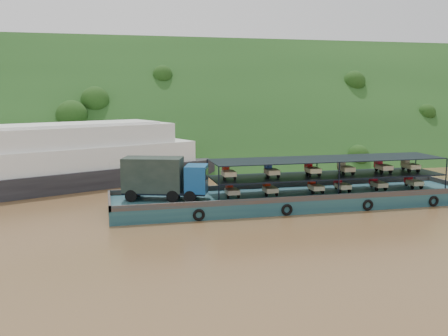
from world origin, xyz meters
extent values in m
plane|color=brown|center=(0.00, 0.00, 0.00)|extent=(160.00, 160.00, 0.00)
cube|color=#153413|center=(0.00, 36.00, 0.00)|extent=(140.00, 39.60, 39.60)
cube|color=#143646|center=(3.75, -1.87, 0.60)|extent=(35.00, 7.00, 1.20)
cube|color=#592D19|center=(3.75, 1.53, 1.45)|extent=(35.00, 0.20, 0.50)
cube|color=#592D19|center=(3.75, -5.27, 1.45)|extent=(35.00, 0.20, 0.50)
cube|color=#592D19|center=(-13.65, -1.87, 1.45)|extent=(0.20, 7.00, 0.50)
torus|color=black|center=(-6.25, -5.42, 0.55)|extent=(1.06, 0.26, 1.06)
torus|color=black|center=(1.75, -5.42, 0.55)|extent=(1.06, 0.26, 1.06)
torus|color=black|center=(9.75, -5.42, 0.55)|extent=(1.06, 0.26, 1.06)
torus|color=black|center=(16.75, -5.42, 0.55)|extent=(1.06, 0.26, 1.06)
cylinder|color=black|center=(-11.72, -1.75, 1.75)|extent=(1.17, 0.71, 1.11)
cylinder|color=black|center=(-11.00, 0.46, 1.75)|extent=(1.17, 0.71, 1.11)
cylinder|color=black|center=(-8.14, -2.92, 1.75)|extent=(1.17, 0.71, 1.11)
cylinder|color=black|center=(-7.42, -0.71, 1.75)|extent=(1.17, 0.71, 1.11)
cylinder|color=black|center=(-6.67, -3.40, 1.75)|extent=(1.17, 0.71, 1.11)
cylinder|color=black|center=(-5.95, -1.18, 1.75)|extent=(1.17, 0.71, 1.11)
cube|color=black|center=(-8.63, -1.54, 1.92)|extent=(7.91, 4.64, 0.22)
cube|color=navy|center=(-5.89, -2.43, 3.19)|extent=(2.61, 3.11, 2.44)
cube|color=black|center=(-4.99, -2.72, 3.64)|extent=(0.75, 2.13, 1.00)
cube|color=black|center=(-9.68, -1.20, 3.52)|extent=(5.87, 4.17, 3.10)
cube|color=black|center=(7.25, -1.87, 2.86)|extent=(23.00, 5.00, 0.12)
cube|color=black|center=(7.25, -1.87, 4.50)|extent=(23.00, 5.00, 0.08)
cylinder|color=black|center=(-4.25, -4.37, 2.85)|extent=(0.12, 0.12, 3.30)
cylinder|color=black|center=(-4.25, 0.63, 2.85)|extent=(0.12, 0.12, 3.30)
cylinder|color=black|center=(7.25, -4.37, 2.85)|extent=(0.12, 0.12, 3.30)
cylinder|color=black|center=(7.25, 0.63, 2.85)|extent=(0.12, 0.12, 3.30)
cylinder|color=black|center=(18.75, -4.37, 2.85)|extent=(0.12, 0.12, 3.30)
cylinder|color=black|center=(18.75, 0.63, 2.85)|extent=(0.12, 0.12, 3.30)
cylinder|color=black|center=(-2.48, -0.82, 1.46)|extent=(0.12, 0.52, 0.52)
cylinder|color=black|center=(-2.98, -2.62, 1.46)|extent=(0.14, 0.52, 0.52)
cylinder|color=black|center=(-1.98, -2.62, 1.46)|extent=(0.14, 0.52, 0.52)
cube|color=#C5B08B|center=(-2.48, -2.27, 1.80)|extent=(1.15, 1.50, 0.44)
cube|color=#AF210B|center=(-2.48, -1.12, 1.98)|extent=(0.55, 0.80, 0.80)
cube|color=#AF210B|center=(-2.48, -1.32, 2.48)|extent=(0.50, 0.10, 0.10)
cylinder|color=black|center=(1.25, -0.82, 1.46)|extent=(0.12, 0.52, 0.52)
cylinder|color=black|center=(0.75, -2.62, 1.46)|extent=(0.14, 0.52, 0.52)
cylinder|color=black|center=(1.75, -2.62, 1.46)|extent=(0.14, 0.52, 0.52)
cube|color=beige|center=(1.25, -2.27, 1.80)|extent=(1.15, 1.50, 0.44)
cube|color=#AF250B|center=(1.25, -1.12, 1.98)|extent=(0.55, 0.80, 0.80)
cube|color=#AF250B|center=(1.25, -1.32, 2.48)|extent=(0.50, 0.10, 0.10)
cylinder|color=black|center=(5.93, -0.82, 1.46)|extent=(0.12, 0.52, 0.52)
cylinder|color=black|center=(5.43, -2.62, 1.46)|extent=(0.14, 0.52, 0.52)
cylinder|color=black|center=(6.43, -2.62, 1.46)|extent=(0.14, 0.52, 0.52)
cube|color=beige|center=(5.93, -2.27, 1.80)|extent=(1.15, 1.50, 0.44)
cube|color=red|center=(5.93, -1.12, 1.98)|extent=(0.55, 0.80, 0.80)
cube|color=red|center=(5.93, -1.32, 2.48)|extent=(0.50, 0.10, 0.10)
cylinder|color=black|center=(8.77, -0.82, 1.46)|extent=(0.12, 0.52, 0.52)
cylinder|color=black|center=(8.27, -2.62, 1.46)|extent=(0.14, 0.52, 0.52)
cylinder|color=black|center=(9.27, -2.62, 1.46)|extent=(0.14, 0.52, 0.52)
cube|color=beige|center=(8.77, -2.27, 1.80)|extent=(1.15, 1.50, 0.44)
cube|color=red|center=(8.77, -1.12, 1.98)|extent=(0.55, 0.80, 0.80)
cube|color=red|center=(8.77, -1.32, 2.48)|extent=(0.50, 0.10, 0.10)
cylinder|color=black|center=(12.72, -0.82, 1.46)|extent=(0.12, 0.52, 0.52)
cylinder|color=black|center=(12.22, -2.62, 1.46)|extent=(0.14, 0.52, 0.52)
cylinder|color=black|center=(13.22, -2.62, 1.46)|extent=(0.14, 0.52, 0.52)
cube|color=#C8BB8E|center=(12.72, -2.27, 1.80)|extent=(1.15, 1.50, 0.44)
cube|color=#B60C19|center=(12.72, -1.12, 1.98)|extent=(0.55, 0.80, 0.80)
cube|color=#B60C19|center=(12.72, -1.32, 2.48)|extent=(0.50, 0.10, 0.10)
cylinder|color=black|center=(16.76, -0.82, 1.46)|extent=(0.12, 0.52, 0.52)
cylinder|color=black|center=(16.26, -2.62, 1.46)|extent=(0.14, 0.52, 0.52)
cylinder|color=black|center=(17.26, -2.62, 1.46)|extent=(0.14, 0.52, 0.52)
cube|color=beige|center=(16.76, -2.27, 1.80)|extent=(1.15, 1.50, 0.44)
cube|color=red|center=(16.76, -1.12, 1.98)|extent=(0.55, 0.80, 0.80)
cube|color=red|center=(16.76, -1.32, 2.48)|extent=(0.50, 0.10, 0.10)
cylinder|color=black|center=(-2.83, -0.82, 3.18)|extent=(0.12, 0.52, 0.52)
cylinder|color=black|center=(-3.33, -2.62, 3.18)|extent=(0.14, 0.52, 0.52)
cylinder|color=black|center=(-2.33, -2.62, 3.18)|extent=(0.14, 0.52, 0.52)
cube|color=beige|center=(-2.83, -2.27, 3.52)|extent=(1.15, 1.50, 0.44)
cube|color=red|center=(-2.83, -1.12, 3.70)|extent=(0.55, 0.80, 0.80)
cube|color=red|center=(-2.83, -1.32, 4.20)|extent=(0.50, 0.10, 0.10)
cylinder|color=black|center=(1.38, -0.82, 3.18)|extent=(0.12, 0.52, 0.52)
cylinder|color=black|center=(0.88, -2.62, 3.18)|extent=(0.14, 0.52, 0.52)
cylinder|color=black|center=(1.88, -2.62, 3.18)|extent=(0.14, 0.52, 0.52)
cube|color=#C6BB8C|center=(1.38, -2.27, 3.52)|extent=(1.15, 1.50, 0.44)
cube|color=#1A44A1|center=(1.38, -1.12, 3.70)|extent=(0.55, 0.80, 0.80)
cube|color=#1A44A1|center=(1.38, -1.32, 4.20)|extent=(0.50, 0.10, 0.10)
cylinder|color=black|center=(5.54, -0.82, 3.18)|extent=(0.12, 0.52, 0.52)
cylinder|color=black|center=(5.04, -2.62, 3.18)|extent=(0.14, 0.52, 0.52)
cylinder|color=black|center=(6.04, -2.62, 3.18)|extent=(0.14, 0.52, 0.52)
cube|color=beige|center=(5.54, -2.27, 3.52)|extent=(1.15, 1.50, 0.44)
cube|color=#BA0C0F|center=(5.54, -1.12, 3.70)|extent=(0.55, 0.80, 0.80)
cube|color=#BA0C0F|center=(5.54, -1.32, 4.20)|extent=(0.50, 0.10, 0.10)
cylinder|color=black|center=(9.08, -0.82, 3.18)|extent=(0.12, 0.52, 0.52)
cylinder|color=black|center=(8.58, -2.62, 3.18)|extent=(0.14, 0.52, 0.52)
cylinder|color=black|center=(9.58, -2.62, 3.18)|extent=(0.14, 0.52, 0.52)
cube|color=tan|center=(9.08, -2.27, 3.52)|extent=(1.15, 1.50, 0.44)
cube|color=beige|center=(9.08, -1.12, 3.70)|extent=(0.55, 0.80, 0.80)
cube|color=beige|center=(9.08, -1.32, 4.20)|extent=(0.50, 0.10, 0.10)
cylinder|color=black|center=(13.19, -0.82, 3.18)|extent=(0.12, 0.52, 0.52)
cylinder|color=black|center=(12.69, -2.62, 3.18)|extent=(0.14, 0.52, 0.52)
cylinder|color=black|center=(13.69, -2.62, 3.18)|extent=(0.14, 0.52, 0.52)
cube|color=beige|center=(13.19, -2.27, 3.52)|extent=(1.15, 1.50, 0.44)
cube|color=red|center=(13.19, -1.12, 3.70)|extent=(0.55, 0.80, 0.80)
cube|color=red|center=(13.19, -1.32, 4.20)|extent=(0.50, 0.10, 0.10)
cylinder|color=black|center=(16.29, -0.82, 3.18)|extent=(0.12, 0.52, 0.52)
cylinder|color=black|center=(15.79, -2.62, 3.18)|extent=(0.14, 0.52, 0.52)
cylinder|color=black|center=(16.79, -2.62, 3.18)|extent=(0.14, 0.52, 0.52)
cube|color=beige|center=(16.29, -2.27, 3.52)|extent=(1.15, 1.50, 0.44)
cube|color=tan|center=(16.29, -1.12, 3.70)|extent=(0.55, 0.80, 0.80)
cube|color=tan|center=(16.29, -1.32, 4.20)|extent=(0.50, 0.10, 0.10)
cube|color=black|center=(-18.36, 13.84, 1.09)|extent=(36.91, 22.67, 2.18)
cube|color=white|center=(-18.36, 13.84, 3.45)|extent=(31.55, 19.68, 2.54)
cube|color=white|center=(-18.36, 13.84, 5.90)|extent=(26.20, 16.70, 2.36)
cube|color=white|center=(-18.36, 13.84, 7.21)|extent=(22.51, 14.43, 0.27)
camera|label=1|loc=(-13.92, -46.28, 11.04)|focal=40.00mm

